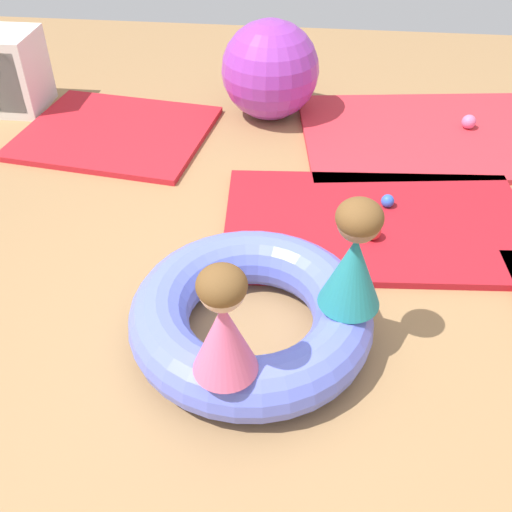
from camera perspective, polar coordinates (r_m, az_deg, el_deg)
name	(u,v)px	position (r m, az deg, el deg)	size (l,w,h in m)	color
ground_plane	(284,317)	(2.82, 2.70, -5.85)	(8.00, 8.00, 0.00)	#9E7549
gym_mat_far_right	(116,133)	(4.37, -13.23, 11.38)	(1.25, 1.05, 0.04)	red
gym_mat_near_right	(437,135)	(4.41, 16.83, 10.97)	(1.84, 1.24, 0.04)	red
gym_mat_far_left	(377,224)	(3.41, 11.42, 3.00)	(1.69, 1.02, 0.04)	#B21923
inflatable_cushion	(251,316)	(2.64, -0.48, -5.70)	(1.07, 1.07, 0.26)	#6070E5
child_in_pink	(224,323)	(2.10, -3.11, -6.43)	(0.32, 0.32, 0.48)	#E5608E
child_in_teal	(354,256)	(2.38, 9.35, -0.04)	(0.36, 0.36, 0.51)	teal
play_ball_red	(372,231)	(3.24, 11.04, 2.34)	(0.09, 0.09, 0.09)	red
play_ball_pink	(469,122)	(4.50, 19.61, 11.96)	(0.10, 0.10, 0.10)	pink
play_ball_blue	(388,201)	(3.51, 12.43, 5.16)	(0.08, 0.08, 0.08)	blue
exercise_ball_large	(270,70)	(4.40, 1.36, 17.30)	(0.69, 0.69, 0.69)	purple
storage_cube	(8,73)	(4.87, -22.53, 15.84)	(0.44, 0.44, 0.56)	silver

